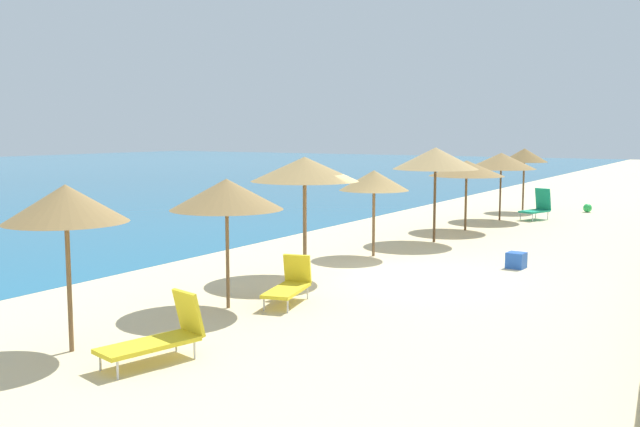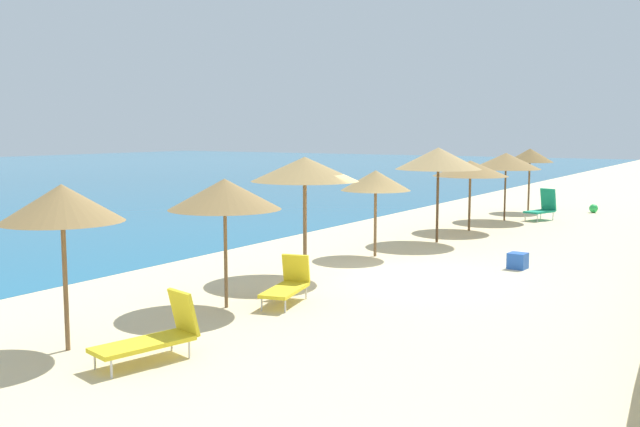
# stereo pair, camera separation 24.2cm
# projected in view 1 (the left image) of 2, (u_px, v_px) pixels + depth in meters

# --- Properties ---
(ground_plane) EXTENTS (160.00, 160.00, 0.00)m
(ground_plane) POSITION_uv_depth(u_px,v_px,m) (397.00, 277.00, 17.21)
(ground_plane) COLOR beige
(beach_umbrella_2) EXTENTS (1.95, 1.95, 2.70)m
(beach_umbrella_2) POSITION_uv_depth(u_px,v_px,m) (66.00, 204.00, 11.14)
(beach_umbrella_2) COLOR brown
(beach_umbrella_2) RESTS_ON ground_plane
(beach_umbrella_3) EXTENTS (2.25, 2.25, 2.60)m
(beach_umbrella_3) POSITION_uv_depth(u_px,v_px,m) (227.00, 194.00, 13.96)
(beach_umbrella_3) COLOR brown
(beach_umbrella_3) RESTS_ON ground_plane
(beach_umbrella_4) EXTENTS (2.60, 2.60, 2.92)m
(beach_umbrella_4) POSITION_uv_depth(u_px,v_px,m) (305.00, 169.00, 16.96)
(beach_umbrella_4) COLOR brown
(beach_umbrella_4) RESTS_ON ground_plane
(beach_umbrella_5) EXTENTS (1.96, 1.96, 2.43)m
(beach_umbrella_5) POSITION_uv_depth(u_px,v_px,m) (374.00, 181.00, 19.87)
(beach_umbrella_5) COLOR brown
(beach_umbrella_5) RESTS_ON ground_plane
(beach_umbrella_6) EXTENTS (2.70, 2.70, 3.01)m
(beach_umbrella_6) POSITION_uv_depth(u_px,v_px,m) (435.00, 158.00, 22.34)
(beach_umbrella_6) COLOR brown
(beach_umbrella_6) RESTS_ON ground_plane
(beach_umbrella_7) EXTENTS (2.64, 2.64, 2.49)m
(beach_umbrella_7) POSITION_uv_depth(u_px,v_px,m) (467.00, 168.00, 25.06)
(beach_umbrella_7) COLOR brown
(beach_umbrella_7) RESTS_ON ground_plane
(beach_umbrella_8) EXTENTS (2.70, 2.70, 2.67)m
(beach_umbrella_8) POSITION_uv_depth(u_px,v_px,m) (501.00, 161.00, 27.91)
(beach_umbrella_8) COLOR brown
(beach_umbrella_8) RESTS_ON ground_plane
(beach_umbrella_9) EXTENTS (2.01, 2.01, 2.77)m
(beach_umbrella_9) POSITION_uv_depth(u_px,v_px,m) (524.00, 155.00, 31.00)
(beach_umbrella_9) COLOR brown
(beach_umbrella_9) RESTS_ON ground_plane
(lounge_chair_0) EXTENTS (1.46, 1.04, 1.24)m
(lounge_chair_0) POSITION_uv_depth(u_px,v_px,m) (538.00, 207.00, 28.34)
(lounge_chair_0) COLOR #199972
(lounge_chair_0) RESTS_ON ground_plane
(lounge_chair_1) EXTENTS (1.57, 0.92, 0.94)m
(lounge_chair_1) POSITION_uv_depth(u_px,v_px,m) (289.00, 284.00, 14.59)
(lounge_chair_1) COLOR yellow
(lounge_chair_1) RESTS_ON ground_plane
(lounge_chair_2) EXTENTS (1.72, 0.97, 1.03)m
(lounge_chair_2) POSITION_uv_depth(u_px,v_px,m) (160.00, 336.00, 10.86)
(lounge_chair_2) COLOR yellow
(lounge_chair_2) RESTS_ON ground_plane
(beach_ball) EXTENTS (0.37, 0.37, 0.37)m
(beach_ball) POSITION_uv_depth(u_px,v_px,m) (587.00, 208.00, 30.92)
(beach_ball) COLOR green
(beach_ball) RESTS_ON ground_plane
(cooler_box) EXTENTS (0.46, 0.47, 0.41)m
(cooler_box) POSITION_uv_depth(u_px,v_px,m) (516.00, 260.00, 18.31)
(cooler_box) COLOR blue
(cooler_box) RESTS_ON ground_plane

